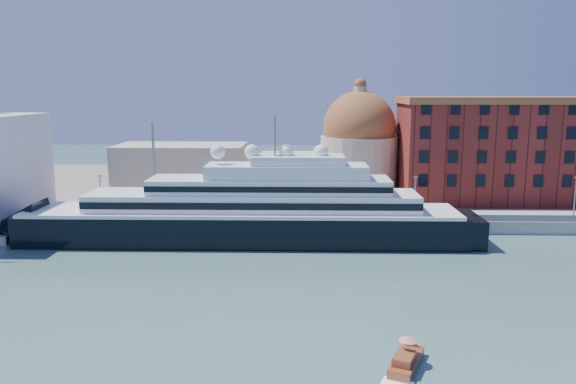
{
  "coord_description": "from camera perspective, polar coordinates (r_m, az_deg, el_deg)",
  "views": [
    {
      "loc": [
        8.39,
        -73.79,
        26.84
      ],
      "look_at": [
        6.25,
        18.0,
        10.0
      ],
      "focal_mm": 35.0,
      "sensor_mm": 36.0,
      "label": 1
    }
  ],
  "objects": [
    {
      "name": "superyacht",
      "position": [
        100.15,
        -6.1,
        -2.54
      ],
      "size": [
        87.77,
        12.17,
        26.23
      ],
      "color": "black",
      "rests_on": "ground"
    },
    {
      "name": "land",
      "position": [
        151.25,
        -1.86,
        0.55
      ],
      "size": [
        260.0,
        72.0,
        2.0
      ],
      "primitive_type": "cube",
      "color": "slate",
      "rests_on": "ground"
    },
    {
      "name": "church",
      "position": [
        132.48,
        0.46,
        3.48
      ],
      "size": [
        66.0,
        18.0,
        25.5
      ],
      "color": "beige",
      "rests_on": "land"
    },
    {
      "name": "quay_fence",
      "position": [
        106.31,
        -3.23,
        -2.53
      ],
      "size": [
        180.0,
        0.1,
        1.2
      ],
      "primitive_type": "cube",
      "color": "slate",
      "rests_on": "quay"
    },
    {
      "name": "ground",
      "position": [
        78.96,
        -4.91,
        -9.52
      ],
      "size": [
        400.0,
        400.0,
        0.0
      ],
      "primitive_type": "plane",
      "color": "#345A56",
      "rests_on": "ground"
    },
    {
      "name": "quay",
      "position": [
        111.1,
        -3.04,
        -2.94
      ],
      "size": [
        180.0,
        10.0,
        2.5
      ],
      "primitive_type": "cube",
      "color": "gray",
      "rests_on": "ground"
    },
    {
      "name": "lamp_posts",
      "position": [
        109.45,
        -9.78,
        1.3
      ],
      "size": [
        120.8,
        2.4,
        18.0
      ],
      "color": "slate",
      "rests_on": "quay"
    },
    {
      "name": "warehouse",
      "position": [
        133.77,
        20.41,
        4.14
      ],
      "size": [
        43.0,
        19.0,
        23.25
      ],
      "color": "maroon",
      "rests_on": "land"
    },
    {
      "name": "water_taxi",
      "position": [
        58.4,
        11.9,
        -16.38
      ],
      "size": [
        4.64,
        6.91,
        3.13
      ],
      "rotation": [
        0.0,
        0.0,
        -0.41
      ],
      "color": "maroon",
      "rests_on": "ground"
    }
  ]
}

